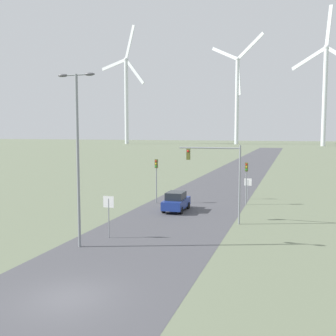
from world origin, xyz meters
name	(u,v)px	position (x,y,z in m)	size (l,w,h in m)	color
ground_plane	(69,298)	(0.00, 0.00, 0.00)	(600.00, 600.00, 0.00)	#667056
road_surface	(231,178)	(0.00, 48.00, 0.00)	(10.00, 240.00, 0.01)	#47474C
streetlamp	(78,142)	(-3.57, 7.06, 6.79)	(2.59, 0.32, 11.08)	gray
stop_sign_near	(109,209)	(-2.72, 9.60, 2.08)	(0.81, 0.07, 2.97)	gray
stop_sign_far	(248,185)	(4.80, 28.64, 1.61)	(0.81, 0.07, 2.31)	gray
traffic_light_post_near_left	(156,171)	(-3.99, 23.22, 3.34)	(0.28, 0.34, 4.59)	gray
traffic_light_post_near_right	(246,174)	(5.00, 25.25, 3.16)	(0.28, 0.34, 4.33)	gray
traffic_light_mast_overhead	(218,167)	(3.73, 16.50, 4.57)	(5.07, 0.35, 6.38)	gray
car_approaching	(176,201)	(-0.89, 20.02, 0.91)	(1.89, 4.14, 1.83)	navy
wind_turbine_far_left	(126,93)	(-84.69, 199.28, 29.96)	(31.56, 10.64, 67.77)	silver
wind_turbine_left	(237,92)	(-21.99, 212.55, 29.59)	(31.61, 17.57, 60.31)	silver
wind_turbine_center	(325,86)	(23.57, 197.90, 29.93)	(31.45, 17.40, 68.78)	silver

